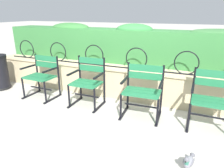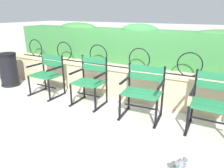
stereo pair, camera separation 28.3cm
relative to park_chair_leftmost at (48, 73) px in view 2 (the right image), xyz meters
name	(u,v)px [view 2 (the right image)]	position (x,y,z in m)	size (l,w,h in m)	color
ground_plane	(110,115)	(1.64, -0.27, -0.46)	(60.00, 60.00, 0.00)	#BCB7AD
stone_wall	(130,83)	(1.64, 0.60, -0.14)	(6.37, 0.41, 0.65)	#C6B289
iron_arch_fence	(119,58)	(1.42, 0.52, 0.37)	(5.85, 0.02, 0.42)	black
hedge_row	(139,45)	(1.62, 1.09, 0.57)	(6.24, 0.64, 0.82)	#387A3D
park_chair_leftmost	(48,73)	(0.00, 0.00, 0.00)	(0.63, 0.54, 0.85)	#237547
park_chair_centre_left	(90,80)	(1.06, 0.02, 0.01)	(0.58, 0.53, 0.90)	#237547
park_chair_centre_right	(143,90)	(2.12, -0.01, 0.01)	(0.67, 0.56, 0.87)	#237547
park_chair_rightmost	(215,102)	(3.19, 0.02, 0.01)	(0.64, 0.53, 0.88)	#237547
pigeon_near_chairs	(180,165)	(2.96, -1.10, -0.35)	(0.14, 0.29, 0.22)	gray
trash_bin	(9,70)	(-1.23, -0.02, -0.09)	(0.44, 0.44, 0.78)	black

